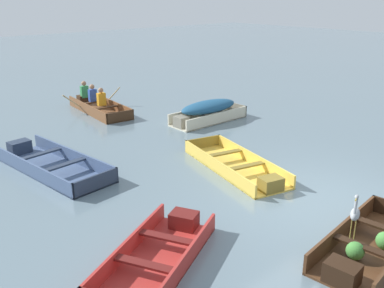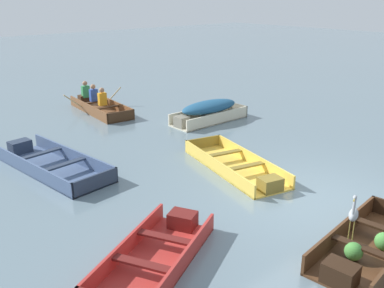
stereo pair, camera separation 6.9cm
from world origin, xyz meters
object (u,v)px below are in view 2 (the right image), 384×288
dinghy_dark_varnish_foreground (368,248)px  skiff_red_outer_moored (158,253)px  skiff_yellow_far_moored (237,167)px  heron_on_dinghy (354,214)px  skiff_slate_blue_near_moored (49,163)px  rowboat_wooden_brown_with_crew (98,105)px  skiff_cream_mid_moored (208,110)px

dinghy_dark_varnish_foreground → skiff_red_outer_moored: (-2.64, 2.17, -0.02)m
skiff_yellow_far_moored → heron_on_dinghy: bearing=-109.8°
heron_on_dinghy → skiff_slate_blue_near_moored: bearing=106.5°
skiff_yellow_far_moored → heron_on_dinghy: heron_on_dinghy is taller
skiff_slate_blue_near_moored → rowboat_wooden_brown_with_crew: bearing=47.9°
skiff_cream_mid_moored → rowboat_wooden_brown_with_crew: size_ratio=0.83×
skiff_slate_blue_near_moored → skiff_cream_mid_moored: skiff_cream_mid_moored is taller
skiff_slate_blue_near_moored → skiff_red_outer_moored: 4.82m
skiff_red_outer_moored → heron_on_dinghy: bearing=-41.2°
dinghy_dark_varnish_foreground → skiff_slate_blue_near_moored: size_ratio=0.77×
dinghy_dark_varnish_foreground → rowboat_wooden_brown_with_crew: (1.26, 10.99, 0.08)m
rowboat_wooden_brown_with_crew → heron_on_dinghy: size_ratio=3.89×
skiff_yellow_far_moored → heron_on_dinghy: 3.94m
skiff_slate_blue_near_moored → skiff_cream_mid_moored: (5.68, 0.35, 0.28)m
dinghy_dark_varnish_foreground → heron_on_dinghy: 0.79m
dinghy_dark_varnish_foreground → rowboat_wooden_brown_with_crew: size_ratio=0.86×
skiff_slate_blue_near_moored → skiff_cream_mid_moored: bearing=3.5°
skiff_yellow_far_moored → skiff_cream_mid_moored: bearing=56.3°
rowboat_wooden_brown_with_crew → dinghy_dark_varnish_foreground: bearing=-96.5°
skiff_red_outer_moored → heron_on_dinghy: (2.30, -2.01, 0.71)m
skiff_cream_mid_moored → skiff_yellow_far_moored: skiff_cream_mid_moored is taller
skiff_slate_blue_near_moored → heron_on_dinghy: (2.02, -6.82, 0.70)m
dinghy_dark_varnish_foreground → heron_on_dinghy: heron_on_dinghy is taller
skiff_yellow_far_moored → rowboat_wooden_brown_with_crew: rowboat_wooden_brown_with_crew is taller
heron_on_dinghy → skiff_red_outer_moored: bearing=138.8°
skiff_cream_mid_moored → skiff_red_outer_moored: (-5.96, -5.16, -0.29)m
skiff_yellow_far_moored → skiff_slate_blue_near_moored: bearing=136.4°
heron_on_dinghy → dinghy_dark_varnish_foreground: bearing=-24.3°
dinghy_dark_varnish_foreground → skiff_cream_mid_moored: size_ratio=1.03×
dinghy_dark_varnish_foreground → skiff_yellow_far_moored: (0.97, 3.80, -0.02)m
skiff_cream_mid_moored → skiff_yellow_far_moored: size_ratio=0.81×
dinghy_dark_varnish_foreground → skiff_yellow_far_moored: dinghy_dark_varnish_foreground is taller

